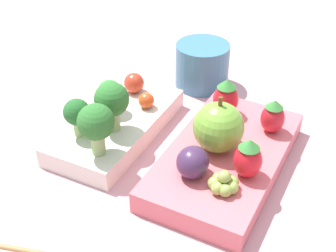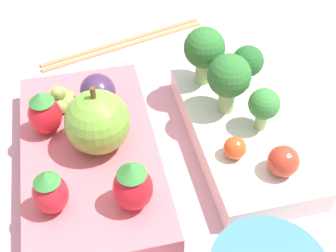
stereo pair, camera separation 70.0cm
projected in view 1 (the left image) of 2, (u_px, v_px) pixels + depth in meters
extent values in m
plane|color=#C6939E|center=(161.00, 152.00, 0.56)|extent=(4.00, 4.00, 0.00)
cube|color=silver|center=(117.00, 126.00, 0.59)|extent=(0.20, 0.11, 0.03)
cube|color=#DB6670|center=(225.00, 160.00, 0.53)|extent=(0.23, 0.14, 0.03)
cylinder|color=#93B770|center=(113.00, 120.00, 0.55)|extent=(0.02, 0.02, 0.02)
sphere|color=#2D702D|center=(112.00, 99.00, 0.53)|extent=(0.04, 0.04, 0.04)
cylinder|color=#93B770|center=(111.00, 106.00, 0.59)|extent=(0.01, 0.01, 0.02)
sphere|color=#388438|center=(110.00, 91.00, 0.57)|extent=(0.03, 0.03, 0.03)
cylinder|color=#93B770|center=(98.00, 144.00, 0.51)|extent=(0.02, 0.02, 0.02)
sphere|color=#2D702D|center=(96.00, 122.00, 0.50)|extent=(0.04, 0.04, 0.04)
cylinder|color=#93B770|center=(79.00, 128.00, 0.54)|extent=(0.01, 0.01, 0.02)
sphere|color=#236028|center=(77.00, 112.00, 0.53)|extent=(0.03, 0.03, 0.03)
sphere|color=#DB4C1E|center=(146.00, 101.00, 0.59)|extent=(0.02, 0.02, 0.02)
sphere|color=red|center=(134.00, 83.00, 0.62)|extent=(0.03, 0.03, 0.03)
sphere|color=#70A838|center=(219.00, 126.00, 0.51)|extent=(0.06, 0.06, 0.06)
cylinder|color=brown|center=(221.00, 101.00, 0.49)|extent=(0.00, 0.00, 0.01)
ellipsoid|color=red|center=(273.00, 118.00, 0.54)|extent=(0.03, 0.03, 0.04)
cone|color=#388438|center=(275.00, 104.00, 0.53)|extent=(0.02, 0.02, 0.01)
ellipsoid|color=red|center=(226.00, 100.00, 0.57)|extent=(0.03, 0.03, 0.04)
cone|color=#388438|center=(227.00, 84.00, 0.56)|extent=(0.02, 0.02, 0.01)
ellipsoid|color=red|center=(248.00, 161.00, 0.48)|extent=(0.03, 0.03, 0.04)
cone|color=#388438|center=(250.00, 144.00, 0.47)|extent=(0.02, 0.02, 0.01)
ellipsoid|color=#42284C|center=(193.00, 162.00, 0.48)|extent=(0.04, 0.03, 0.03)
sphere|color=#8EA84C|center=(226.00, 178.00, 0.47)|extent=(0.01, 0.01, 0.01)
sphere|color=#8EA84C|center=(218.00, 179.00, 0.47)|extent=(0.01, 0.01, 0.01)
sphere|color=#8EA84C|center=(214.00, 183.00, 0.47)|extent=(0.01, 0.01, 0.01)
sphere|color=#8EA84C|center=(217.00, 188.00, 0.46)|extent=(0.01, 0.01, 0.01)
sphere|color=#8EA84C|center=(225.00, 190.00, 0.46)|extent=(0.01, 0.01, 0.01)
sphere|color=#8EA84C|center=(232.00, 188.00, 0.46)|extent=(0.01, 0.01, 0.01)
sphere|color=#8EA84C|center=(232.00, 182.00, 0.47)|extent=(0.01, 0.01, 0.01)
sphere|color=#8EA84C|center=(224.00, 177.00, 0.46)|extent=(0.01, 0.01, 0.01)
cylinder|color=teal|center=(202.00, 65.00, 0.68)|extent=(0.08, 0.08, 0.06)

